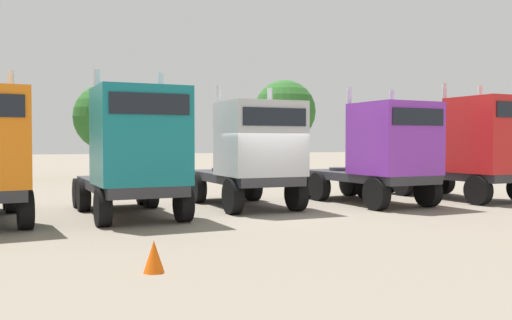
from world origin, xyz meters
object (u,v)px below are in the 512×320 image
semi_truck_teal (135,152)px  semi_truck_purple (382,153)px  semi_truck_silver (252,154)px  semi_truck_red (476,148)px  traffic_cone_far (154,256)px

semi_truck_teal → semi_truck_purple: (8.69, 0.15, -0.07)m
semi_truck_silver → semi_truck_purple: semi_truck_purple is taller
semi_truck_red → semi_truck_teal: bearing=-92.3°
semi_truck_teal → semi_truck_silver: size_ratio=1.01×
semi_truck_silver → semi_truck_purple: (4.60, -0.93, 0.03)m
semi_truck_purple → semi_truck_teal: bearing=-91.7°
semi_truck_teal → semi_truck_purple: semi_truck_teal is taller
semi_truck_silver → traffic_cone_far: 9.54m
semi_truck_purple → semi_truck_red: semi_truck_red is taller
semi_truck_purple → traffic_cone_far: semi_truck_purple is taller
semi_truck_silver → traffic_cone_far: size_ratio=10.87×
semi_truck_red → semi_truck_purple: bearing=-93.7°
traffic_cone_far → semi_truck_red: bearing=26.2°
semi_truck_teal → semi_truck_purple: size_ratio=1.03×
semi_truck_purple → traffic_cone_far: size_ratio=10.73×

